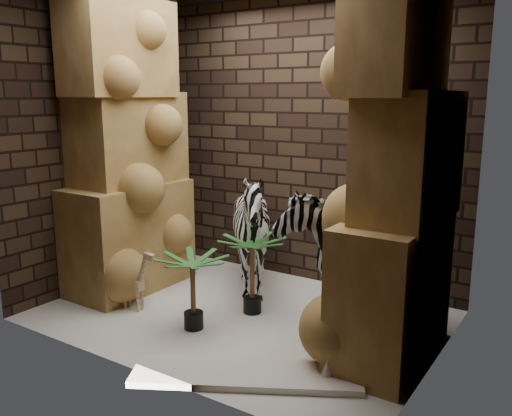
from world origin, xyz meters
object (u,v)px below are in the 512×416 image
Objects in this scene: palm_back at (193,292)px; giraffe_toy at (132,277)px; zebra_right at (337,237)px; zebra_left at (252,239)px; surfboard at (246,375)px; palm_front at (252,275)px.

giraffe_toy is at bearing 178.22° from palm_back.
zebra_right is 1.37m from palm_back.
zebra_left is at bearing 48.86° from giraffe_toy.
palm_back is 0.41× the size of surfboard.
palm_back reaches higher than surfboard.
surfboard is (0.63, -1.02, -0.34)m from palm_front.
zebra_left is at bearing 93.25° from surfboard.
zebra_left is at bearing 123.49° from palm_front.
zebra_right is at bearing 5.22° from zebra_left.
palm_front is at bearing -158.87° from zebra_right.
surfboard is at bearing -20.09° from giraffe_toy.
zebra_right reaches higher than palm_back.
zebra_left is 1.22m from giraffe_toy.
palm_back is (0.03, -0.97, -0.25)m from zebra_left.
palm_front is at bearing 92.69° from surfboard.
palm_front is (-0.67, -0.38, -0.37)m from zebra_right.
zebra_right is 2.21× the size of palm_back.
zebra_left is at bearing 91.97° from palm_back.
palm_back is (-0.23, -0.57, -0.03)m from palm_front.
zebra_left is 0.78× the size of surfboard.
giraffe_toy is 1.71m from surfboard.
palm_front is 0.62m from palm_back.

